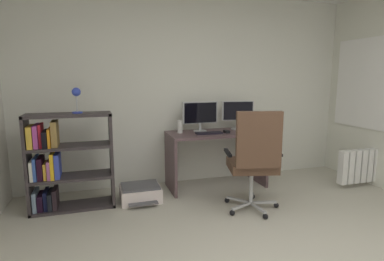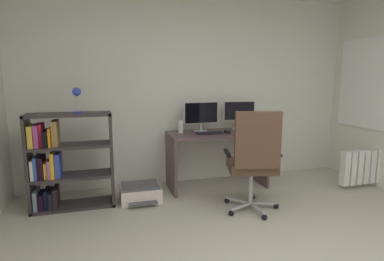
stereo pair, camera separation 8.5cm
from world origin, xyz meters
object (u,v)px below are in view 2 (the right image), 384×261
Objects in this scene: desktop_speaker at (180,127)px; desk at (217,148)px; desk_lamp at (77,96)px; office_chair at (254,158)px; bookshelf at (61,162)px; keyboard at (209,133)px; printer at (140,193)px; monitor_main at (201,114)px; computer_mouse at (227,132)px; radiator at (371,166)px; monitor_secondary at (239,112)px.

desk is at bearing -8.47° from desktop_speaker.
desk_lamp is (-1.73, -0.20, 0.74)m from desk.
bookshelf is (-2.02, 0.73, -0.09)m from office_chair.
keyboard is at bearing -26.34° from desktop_speaker.
desk reaches higher than printer.
desktop_speaker is 1.35m from desk_lamp.
computer_mouse is at bearing -36.37° from monitor_main.
computer_mouse is 0.21× the size of printer.
bookshelf reaches higher than desktop_speaker.
office_chair reaches higher than desk.
radiator is (2.21, -0.71, -0.71)m from monitor_main.
desktop_speaker is 0.16× the size of bookshelf.
keyboard is at bearing 7.36° from printer.
office_chair reaches higher than keyboard.
desk_lamp reaches higher than monitor_secondary.
monitor_main is 1.30m from printer.
monitor_main is at bearing 162.11° from radiator.
desk_lamp is (-2.10, -0.32, 0.28)m from monitor_secondary.
monitor_secondary is 1.15m from office_chair.
bookshelf is (-1.80, -0.10, -0.23)m from keyboard.
computer_mouse is 0.59× the size of desktop_speaker.
desk is 0.58m from desktop_speaker.
office_chair is at bearing -71.97° from keyboard.
desk is 2.63× the size of monitor_main.
monitor_secondary reaches higher than desktop_speaker.
monitor_main reaches higher than desktop_speaker.
monitor_secondary is at bearing 7.89° from bookshelf.
desk is 3.84× the size of keyboard.
keyboard is at bearing -77.60° from monitor_main.
bookshelf is 3.88× the size of desk_lamp.
desk is 1.20× the size of bookshelf.
desk is 0.27m from computer_mouse.
computer_mouse is (0.30, -0.22, -0.22)m from monitor_main.
bookshelf is 3.99m from radiator.
office_chair is 2.15m from bookshelf.
computer_mouse is 1.36m from printer.
keyboard is 1.67m from desk_lamp.
printer is at bearing 173.08° from radiator.
radiator is (3.96, -0.39, -0.25)m from bookshelf.
bookshelf is 0.99m from printer.
desktop_speaker is (-0.35, 0.17, 0.07)m from keyboard.
monitor_secondary is 2.14m from desk_lamp.
office_chair is at bearing -170.16° from radiator.
desk_lamp is (-1.81, 0.73, 0.65)m from office_chair.
printer is (-0.92, -0.12, -0.67)m from keyboard.
radiator is (2.02, -0.59, -0.26)m from desk.
desk is 1.89m from desk_lamp.
computer_mouse is at bearing -16.02° from desktop_speaker.
desktop_speaker is (-0.59, 0.17, 0.07)m from computer_mouse.
desktop_speaker is at bearing -176.81° from monitor_secondary.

